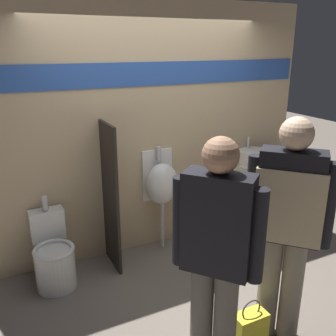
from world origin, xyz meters
TOP-DOWN VIEW (x-y plane):
  - ground_plane at (0.00, 0.00)m, footprint 16.00×16.00m
  - display_wall at (0.00, 0.60)m, footprint 3.82×0.07m
  - sink_counter at (1.32, 0.31)m, footprint 1.08×0.52m
  - sink_basin at (1.27, 0.36)m, footprint 0.41×0.41m
  - cell_phone at (1.00, 0.20)m, footprint 0.07×0.14m
  - divider_near_counter at (-0.57, 0.34)m, footprint 0.03×0.46m
  - urinal_near_counter at (0.06, 0.44)m, footprint 0.38×0.27m
  - toilet at (-1.19, 0.26)m, footprint 0.39×0.55m
  - person_in_vest at (0.28, -1.23)m, footprint 0.49×0.50m
  - person_with_lanyard at (-0.39, -1.30)m, footprint 0.43×0.49m
  - shopping_bag at (-0.05, -1.29)m, footprint 0.25×0.14m

SIDE VIEW (x-z plane):
  - ground_plane at x=0.00m, z-range 0.00..0.00m
  - shopping_bag at x=-0.05m, z-range -0.06..0.42m
  - toilet at x=-1.19m, z-range -0.14..0.71m
  - sink_counter at x=1.32m, z-range 0.00..0.89m
  - divider_near_counter at x=-0.57m, z-range 0.00..1.53m
  - urinal_near_counter at x=0.06m, z-range 0.19..1.37m
  - cell_phone at x=1.00m, z-range 0.89..0.91m
  - person_with_lanyard at x=-0.39m, z-range 0.09..1.83m
  - sink_basin at x=1.27m, z-range 0.82..1.10m
  - person_in_vest at x=0.28m, z-range 0.14..1.93m
  - display_wall at x=0.00m, z-range 0.01..2.71m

